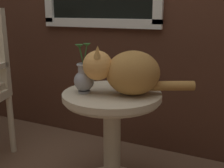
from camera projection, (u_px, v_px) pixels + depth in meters
wicker_side_table at (112, 122)px, 1.67m from camera, size 0.57×0.57×0.62m
cat at (127, 72)px, 1.55m from camera, size 0.57×0.35×0.27m
pewter_vase_with_ivy at (84, 77)px, 1.60m from camera, size 0.12×0.12×0.28m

